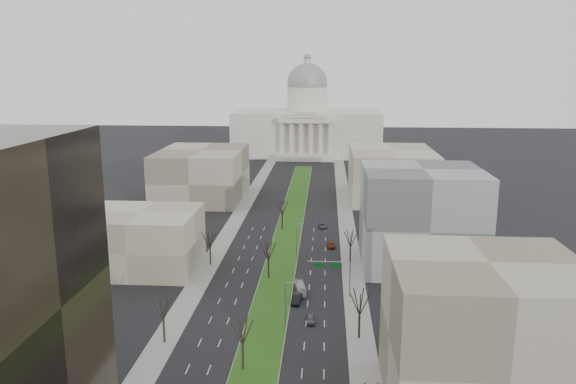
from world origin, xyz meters
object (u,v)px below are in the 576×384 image
at_px(car_red, 331,245).
at_px(car_grey_far, 323,226).
at_px(car_black, 297,299).
at_px(box_van, 300,288).
at_px(car_grey_near, 310,319).

xyz_separation_m(car_red, car_grey_far, (-2.41, 18.77, -0.02)).
bearing_deg(car_black, box_van, 89.55).
relative_size(car_grey_near, car_red, 0.87).
distance_m(car_grey_near, car_black, 9.62).
bearing_deg(box_van, car_grey_far, 75.23).
height_order(car_black, car_grey_far, car_black).
xyz_separation_m(car_red, box_van, (-6.78, -31.54, 0.33)).
bearing_deg(car_red, box_van, -105.62).
relative_size(car_black, car_grey_far, 1.07).
relative_size(car_grey_near, box_van, 0.56).
distance_m(car_red, car_grey_far, 18.92).
relative_size(car_red, car_grey_far, 0.99).
bearing_deg(car_red, car_grey_far, 93.83).
relative_size(car_grey_near, car_black, 0.81).
height_order(car_grey_near, box_van, box_van).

